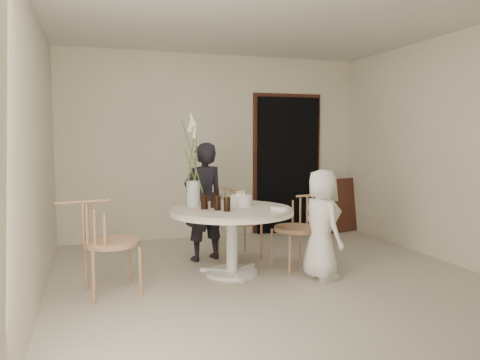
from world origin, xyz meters
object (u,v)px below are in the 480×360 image
object	(u,v)px
chair_far	(235,213)
table	(232,219)
birthday_cake	(241,201)
flower_vase	(193,173)
boy	(322,224)
chair_left	(98,233)
chair_right	(304,220)
girl	(204,202)

from	to	relation	value
chair_far	table	bearing A→B (deg)	-121.42
birthday_cake	flower_vase	distance (m)	0.61
chair_far	birthday_cake	distance (m)	0.69
boy	chair_far	bearing A→B (deg)	22.04
chair_far	chair_left	size ratio (longest dim) A/B	0.92
chair_right	flower_vase	world-z (taller)	flower_vase
boy	flower_vase	xyz separation A→B (m)	(-1.22, 0.71, 0.52)
table	birthday_cake	bearing A→B (deg)	41.46
chair_left	girl	distance (m)	1.58
chair_far	girl	bearing A→B (deg)	176.85
chair_right	flower_vase	size ratio (longest dim) A/B	0.80
table	chair_right	world-z (taller)	chair_right
chair_far	girl	size ratio (longest dim) A/B	0.60
chair_right	girl	bearing A→B (deg)	-131.27
table	boy	xyz separation A→B (m)	(0.86, -0.42, -0.04)
chair_left	flower_vase	distance (m)	1.27
chair_right	chair_left	size ratio (longest dim) A/B	0.92
chair_right	girl	xyz separation A→B (m)	(-1.02, 0.66, 0.17)
chair_left	flower_vase	world-z (taller)	flower_vase
chair_right	boy	distance (m)	0.45
chair_left	birthday_cake	world-z (taller)	chair_left
chair_right	boy	xyz separation A→B (m)	(-0.01, -0.45, 0.03)
chair_far	chair_right	size ratio (longest dim) A/B	1.01
boy	chair_left	bearing A→B (deg)	81.28
chair_right	flower_vase	distance (m)	1.38
chair_far	birthday_cake	world-z (taller)	birthday_cake
table	flower_vase	bearing A→B (deg)	141.06
table	chair_left	size ratio (longest dim) A/B	1.44
chair_far	flower_vase	xyz separation A→B (m)	(-0.63, -0.47, 0.55)
chair_right	flower_vase	xyz separation A→B (m)	(-1.24, 0.25, 0.56)
table	boy	world-z (taller)	boy
chair_left	boy	bearing A→B (deg)	-103.00
chair_right	boy	world-z (taller)	boy
chair_far	chair_left	xyz separation A→B (m)	(-1.66, -1.02, 0.05)
birthday_cake	table	bearing A→B (deg)	-138.54
table	birthday_cake	distance (m)	0.26
chair_left	boy	world-z (taller)	boy
chair_right	birthday_cake	distance (m)	0.78
girl	boy	world-z (taller)	girl
girl	birthday_cake	world-z (taller)	girl
table	chair_far	bearing A→B (deg)	70.67
chair_far	chair_right	xyz separation A→B (m)	(0.61, -0.73, -0.00)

